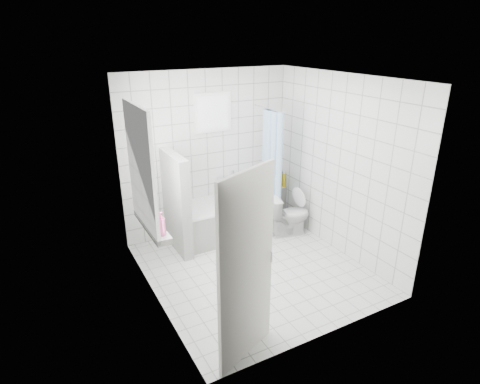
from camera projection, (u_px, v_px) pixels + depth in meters
ground at (254, 269)px, 5.63m from camera, size 3.00×3.00×0.00m
ceiling at (257, 78)px, 4.67m from camera, size 3.00×3.00×0.00m
wall_back at (207, 154)px, 6.37m from camera, size 2.80×0.02×2.60m
wall_front at (334, 229)px, 3.92m from camera, size 2.80×0.02×2.60m
wall_left at (149, 203)px, 4.52m from camera, size 0.02×3.00×2.60m
wall_right at (339, 166)px, 5.77m from camera, size 0.02×3.00×2.60m
window_left at (143, 170)px, 4.68m from camera, size 0.01×0.90×1.40m
window_back at (213, 113)px, 6.14m from camera, size 0.50×0.01×0.50m
window_sill at (152, 226)px, 4.97m from camera, size 0.18×1.02×0.08m
door at (246, 270)px, 3.78m from camera, size 0.75×0.35×2.00m
bathtub at (227, 218)px, 6.50m from camera, size 1.58×0.77×0.58m
partition_wall at (176, 203)px, 5.91m from camera, size 0.15×0.85×1.50m
tiled_ledge at (278, 200)px, 7.23m from camera, size 0.40×0.24×0.55m
toilet at (289, 215)px, 6.49m from camera, size 0.73×0.51×0.68m
curtain_rod at (268, 109)px, 6.17m from camera, size 0.02×0.80×0.02m
shower_curtain at (271, 167)px, 6.40m from camera, size 0.14×0.48×1.78m
tub_faucet at (223, 179)px, 6.61m from camera, size 0.18×0.06×0.06m
sill_bottles at (153, 214)px, 4.88m from camera, size 0.20×0.75×0.32m
ledge_bottles at (280, 180)px, 7.07m from camera, size 0.18×0.18×0.25m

